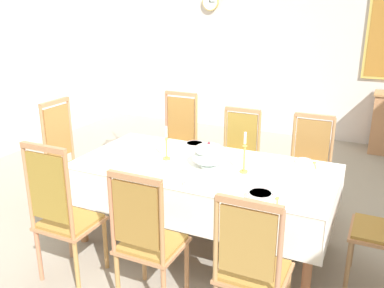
{
  "coord_description": "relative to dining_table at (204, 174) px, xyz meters",
  "views": [
    {
      "loc": [
        1.36,
        -3.39,
        2.11
      ],
      "look_at": [
        -0.1,
        -0.29,
        0.97
      ],
      "focal_mm": 38.9,
      "sensor_mm": 36.0,
      "label": 1
    }
  ],
  "objects": [
    {
      "name": "chair_north_b",
      "position": [
        -0.01,
        0.95,
        -0.15
      ],
      "size": [
        0.44,
        0.42,
        1.06
      ],
      "rotation": [
        0.0,
        0.0,
        3.14
      ],
      "color": "#AA7F5B",
      "rests_on": "ground"
    },
    {
      "name": "bowl_near_right",
      "position": [
        0.64,
        -0.43,
        0.1
      ],
      "size": [
        0.2,
        0.2,
        0.05
      ],
      "color": "white",
      "rests_on": "tablecloth"
    },
    {
      "name": "soup_tureen",
      "position": [
        0.05,
        0.0,
        0.19
      ],
      "size": [
        0.29,
        0.29,
        0.23
      ],
      "color": "white",
      "rests_on": "tablecloth"
    },
    {
      "name": "bowl_far_left",
      "position": [
        0.1,
        -0.41,
        0.1
      ],
      "size": [
        0.19,
        0.19,
        0.04
      ],
      "color": "white",
      "rests_on": "tablecloth"
    },
    {
      "name": "back_wall",
      "position": [
        0.0,
        3.83,
        1.05
      ],
      "size": [
        7.22,
        0.08,
        3.5
      ],
      "primitive_type": "cube",
      "color": "silver",
      "rests_on": "ground"
    },
    {
      "name": "tablecloth",
      "position": [
        0.0,
        -0.0,
        -0.01
      ],
      "size": [
        2.27,
        1.12,
        0.36
      ],
      "color": "white",
      "rests_on": "dining_table"
    },
    {
      "name": "candlestick_east",
      "position": [
        0.37,
        0.0,
        0.22
      ],
      "size": [
        0.07,
        0.07,
        0.36
      ],
      "color": "gold",
      "rests_on": "tablecloth"
    },
    {
      "name": "mounted_clock",
      "position": [
        -1.54,
        3.76,
        1.48
      ],
      "size": [
        0.29,
        0.06,
        0.29
      ],
      "color": "#D1B251"
    },
    {
      "name": "chair_north_c",
      "position": [
        0.75,
        0.95,
        -0.14
      ],
      "size": [
        0.44,
        0.42,
        1.07
      ],
      "rotation": [
        0.0,
        0.0,
        3.14
      ],
      "color": "tan",
      "rests_on": "ground"
    },
    {
      "name": "candlestick_west",
      "position": [
        -0.37,
        0.0,
        0.2
      ],
      "size": [
        0.07,
        0.07,
        0.31
      ],
      "color": "gold",
      "rests_on": "tablecloth"
    },
    {
      "name": "bowl_far_right",
      "position": [
        -0.29,
        0.44,
        0.1
      ],
      "size": [
        0.19,
        0.19,
        0.04
      ],
      "color": "white",
      "rests_on": "tablecloth"
    },
    {
      "name": "chair_south_b",
      "position": [
        -0.01,
        -0.96,
        -0.13
      ],
      "size": [
        0.44,
        0.42,
        1.09
      ],
      "color": "#AC7E4F",
      "rests_on": "ground"
    },
    {
      "name": "bowl_near_left",
      "position": [
        0.79,
        0.43,
        0.1
      ],
      "size": [
        0.14,
        0.14,
        0.04
      ],
      "color": "white",
      "rests_on": "tablecloth"
    },
    {
      "name": "chair_south_a",
      "position": [
        -0.77,
        -0.96,
        -0.1
      ],
      "size": [
        0.44,
        0.42,
        1.18
      ],
      "color": "#A97A59",
      "rests_on": "ground"
    },
    {
      "name": "ground",
      "position": [
        0.0,
        0.25,
        -0.72
      ],
      "size": [
        7.22,
        7.07,
        0.04
      ],
      "primitive_type": "cube",
      "color": "gray"
    },
    {
      "name": "dining_table",
      "position": [
        0.0,
        0.0,
        0.0
      ],
      "size": [
        2.25,
        1.1,
        0.77
      ],
      "color": "#B0784D",
      "rests_on": "ground"
    },
    {
      "name": "chair_head_west",
      "position": [
        -1.54,
        0.0,
        -0.1
      ],
      "size": [
        0.42,
        0.44,
        1.2
      ],
      "rotation": [
        0.0,
        0.0,
        -1.57
      ],
      "color": "#BC7751",
      "rests_on": "ground"
    },
    {
      "name": "chair_north_a",
      "position": [
        -0.77,
        0.96,
        -0.11
      ],
      "size": [
        0.44,
        0.42,
        1.17
      ],
      "rotation": [
        0.0,
        0.0,
        3.14
      ],
      "color": "tan",
      "rests_on": "ground"
    },
    {
      "name": "chair_south_c",
      "position": [
        0.75,
        -0.95,
        -0.14
      ],
      "size": [
        0.44,
        0.42,
        1.07
      ],
      "color": "tan",
      "rests_on": "ground"
    },
    {
      "name": "spoon_secondary",
      "position": [
        0.76,
        -0.4,
        0.08
      ],
      "size": [
        0.06,
        0.17,
        0.01
      ],
      "rotation": [
        0.0,
        0.0,
        0.25
      ],
      "color": "gold",
      "rests_on": "tablecloth"
    },
    {
      "name": "spoon_primary",
      "position": [
        0.88,
        0.46,
        0.08
      ],
      "size": [
        0.06,
        0.17,
        0.01
      ],
      "rotation": [
        0.0,
        0.0,
        0.25
      ],
      "color": "gold",
      "rests_on": "tablecloth"
    }
  ]
}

